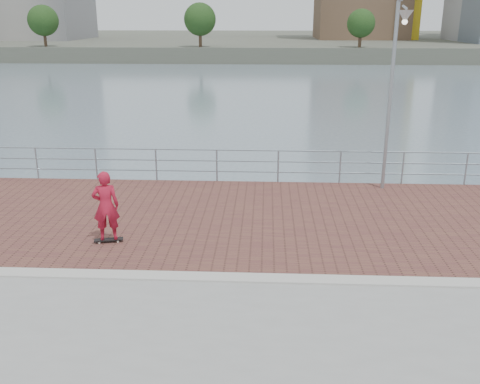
{
  "coord_description": "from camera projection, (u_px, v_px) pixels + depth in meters",
  "views": [
    {
      "loc": [
        0.61,
        -10.21,
        5.37
      ],
      "look_at": [
        0.0,
        2.0,
        1.3
      ],
      "focal_mm": 40.0,
      "sensor_mm": 36.0,
      "label": 1
    }
  ],
  "objects": [
    {
      "name": "shoreline_trees",
      "position": [
        213.0,
        22.0,
        83.38
      ],
      "size": [
        109.31,
        5.02,
        6.7
      ],
      "color": "#473323",
      "rests_on": "far_shore"
    },
    {
      "name": "far_shore",
      "position": [
        265.0,
        42.0,
        127.74
      ],
      "size": [
        320.0,
        95.0,
        2.5
      ],
      "primitive_type": "cube",
      "color": "#4C5142",
      "rests_on": "ground"
    },
    {
      "name": "skateboard",
      "position": [
        109.0,
        240.0,
        13.2
      ],
      "size": [
        0.72,
        0.33,
        0.08
      ],
      "rotation": [
        0.0,
        0.0,
        0.23
      ],
      "color": "black",
      "rests_on": "brick_lane"
    },
    {
      "name": "curb",
      "position": [
        235.0,
        278.0,
        11.39
      ],
      "size": [
        40.0,
        0.4,
        0.06
      ],
      "primitive_type": "cube",
      "color": "#B7B5AD",
      "rests_on": "seawall"
    },
    {
      "name": "brick_lane",
      "position": [
        243.0,
        218.0,
        14.81
      ],
      "size": [
        40.0,
        6.8,
        0.02
      ],
      "primitive_type": "cube",
      "color": "brown",
      "rests_on": "seawall"
    },
    {
      "name": "water",
      "position": [
        236.0,
        359.0,
        12.03
      ],
      "size": [
        400.0,
        400.0,
        0.0
      ],
      "primitive_type": "plane",
      "color": "slate",
      "rests_on": "ground"
    },
    {
      "name": "skateboarder",
      "position": [
        106.0,
        206.0,
        12.92
      ],
      "size": [
        0.71,
        0.55,
        1.74
      ],
      "primitive_type": "imported",
      "rotation": [
        0.0,
        0.0,
        3.37
      ],
      "color": "#AB162E",
      "rests_on": "skateboard"
    },
    {
      "name": "guardrail",
      "position": [
        247.0,
        162.0,
        17.82
      ],
      "size": [
        39.06,
        0.06,
        1.13
      ],
      "color": "#8C9EA8",
      "rests_on": "brick_lane"
    },
    {
      "name": "street_lamp",
      "position": [
        397.0,
        60.0,
        15.66
      ],
      "size": [
        0.42,
        1.23,
        5.79
      ],
      "color": "gray",
      "rests_on": "brick_lane"
    }
  ]
}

